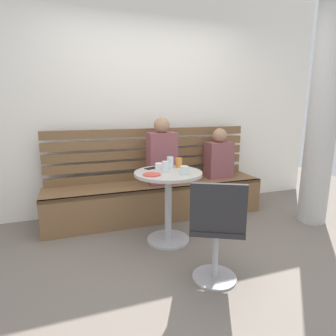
# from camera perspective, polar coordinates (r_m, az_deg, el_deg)

# --- Properties ---
(ground) EXTENTS (8.00, 8.00, 0.00)m
(ground) POSITION_cam_1_polar(r_m,az_deg,el_deg) (2.65, 5.91, -19.03)
(ground) COLOR #70665B
(back_wall) EXTENTS (5.20, 0.10, 2.90)m
(back_wall) POSITION_cam_1_polar(r_m,az_deg,el_deg) (3.81, -4.37, 13.45)
(back_wall) COLOR white
(back_wall) RESTS_ON ground
(concrete_pillar) EXTENTS (0.32, 0.32, 2.80)m
(concrete_pillar) POSITION_cam_1_polar(r_m,az_deg,el_deg) (3.69, 29.09, 11.22)
(concrete_pillar) COLOR #B2B2AD
(concrete_pillar) RESTS_ON ground
(booth_bench) EXTENTS (2.70, 0.52, 0.44)m
(booth_bench) POSITION_cam_1_polar(r_m,az_deg,el_deg) (3.57, -2.21, -6.50)
(booth_bench) COLOR brown
(booth_bench) RESTS_ON ground
(booth_backrest) EXTENTS (2.65, 0.04, 0.66)m
(booth_backrest) POSITION_cam_1_polar(r_m,az_deg,el_deg) (3.66, -3.39, 2.93)
(booth_backrest) COLOR brown
(booth_backrest) RESTS_ON booth_bench
(cafe_table) EXTENTS (0.68, 0.68, 0.74)m
(cafe_table) POSITION_cam_1_polar(r_m,az_deg,el_deg) (2.85, 0.04, -5.13)
(cafe_table) COLOR #ADADB2
(cafe_table) RESTS_ON ground
(white_chair) EXTENTS (0.54, 0.54, 0.85)m
(white_chair) POSITION_cam_1_polar(r_m,az_deg,el_deg) (2.22, 9.83, -12.02)
(white_chair) COLOR #ADADB2
(white_chair) RESTS_ON ground
(person_adult) EXTENTS (0.34, 0.22, 0.81)m
(person_adult) POSITION_cam_1_polar(r_m,az_deg,el_deg) (3.41, -1.26, 2.77)
(person_adult) COLOR brown
(person_adult) RESTS_ON booth_bench
(person_child_left) EXTENTS (0.34, 0.22, 0.66)m
(person_child_left) POSITION_cam_1_polar(r_m,az_deg,el_deg) (3.82, 10.29, 2.44)
(person_child_left) COLOR brown
(person_child_left) RESTS_ON booth_bench
(cup_ceramic_white) EXTENTS (0.08, 0.08, 0.07)m
(cup_ceramic_white) POSITION_cam_1_polar(r_m,az_deg,el_deg) (2.88, -1.84, 0.30)
(cup_ceramic_white) COLOR white
(cup_ceramic_white) RESTS_ON cafe_table
(cup_glass_tall) EXTENTS (0.07, 0.07, 0.12)m
(cup_glass_tall) POSITION_cam_1_polar(r_m,az_deg,el_deg) (2.96, 0.44, 1.14)
(cup_glass_tall) COLOR silver
(cup_glass_tall) RESTS_ON cafe_table
(cup_water_clear) EXTENTS (0.07, 0.07, 0.11)m
(cup_water_clear) POSITION_cam_1_polar(r_m,az_deg,el_deg) (2.77, -0.54, 0.26)
(cup_water_clear) COLOR white
(cup_water_clear) RESTS_ON cafe_table
(cup_glass_short) EXTENTS (0.08, 0.08, 0.08)m
(cup_glass_short) POSITION_cam_1_polar(r_m,az_deg,el_deg) (2.70, 3.28, -0.43)
(cup_glass_short) COLOR silver
(cup_glass_short) RESTS_ON cafe_table
(cup_tumbler_orange) EXTENTS (0.07, 0.07, 0.10)m
(cup_tumbler_orange) POSITION_cam_1_polar(r_m,az_deg,el_deg) (3.00, 2.19, 1.10)
(cup_tumbler_orange) COLOR orange
(cup_tumbler_orange) RESTS_ON cafe_table
(plate_small) EXTENTS (0.17, 0.17, 0.01)m
(plate_small) POSITION_cam_1_polar(r_m,az_deg,el_deg) (2.67, -3.30, -1.33)
(plate_small) COLOR #DB4C42
(plate_small) RESTS_ON cafe_table
(phone_on_table) EXTENTS (0.16, 0.12, 0.01)m
(phone_on_table) POSITION_cam_1_polar(r_m,az_deg,el_deg) (2.95, -3.37, -0.02)
(phone_on_table) COLOR black
(phone_on_table) RESTS_ON cafe_table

